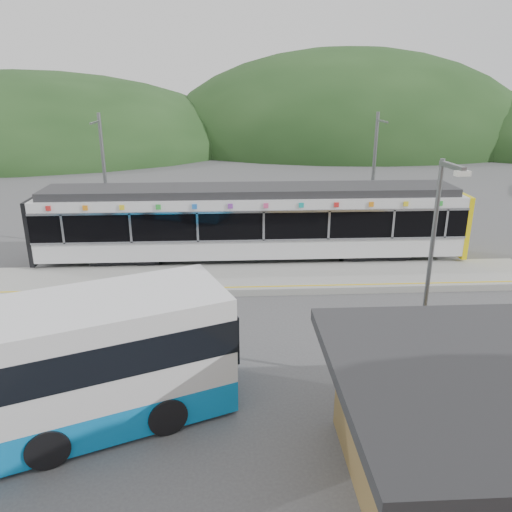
{
  "coord_description": "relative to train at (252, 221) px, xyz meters",
  "views": [
    {
      "loc": [
        -0.62,
        -17.3,
        8.42
      ],
      "look_at": [
        0.37,
        1.0,
        2.02
      ],
      "focal_mm": 35.0,
      "sensor_mm": 36.0,
      "label": 1
    }
  ],
  "objects": [
    {
      "name": "catenary_mast_west",
      "position": [
        -7.43,
        2.56,
        1.58
      ],
      "size": [
        0.18,
        1.8,
        7.0
      ],
      "color": "slate",
      "rests_on": "ground"
    },
    {
      "name": "train",
      "position": [
        0.0,
        0.0,
        0.0
      ],
      "size": [
        20.44,
        3.01,
        3.74
      ],
      "color": "black",
      "rests_on": "ground"
    },
    {
      "name": "yellow_line",
      "position": [
        -0.43,
        -4.0,
        -1.76
      ],
      "size": [
        26.0,
        0.1,
        0.01
      ],
      "primitive_type": "cube",
      "color": "yellow",
      "rests_on": "platform"
    },
    {
      "name": "lamp_post",
      "position": [
        4.29,
        -11.15,
        1.87
      ],
      "size": [
        0.36,
        1.16,
        6.62
      ],
      "rotation": [
        0.0,
        0.0,
        0.08
      ],
      "color": "slate",
      "rests_on": "ground"
    },
    {
      "name": "ground",
      "position": [
        -0.43,
        -6.0,
        -2.06
      ],
      "size": [
        120.0,
        120.0,
        0.0
      ],
      "primitive_type": "plane",
      "color": "#4C4C4F",
      "rests_on": "ground"
    },
    {
      "name": "catenary_mast_east",
      "position": [
        6.57,
        2.56,
        1.58
      ],
      "size": [
        0.18,
        1.8,
        7.0
      ],
      "color": "slate",
      "rests_on": "ground"
    },
    {
      "name": "hills",
      "position": [
        5.76,
        -0.71,
        -2.06
      ],
      "size": [
        146.0,
        149.0,
        26.0
      ],
      "color": "#1E3D19",
      "rests_on": "ground"
    },
    {
      "name": "platform",
      "position": [
        -0.43,
        -2.7,
        -1.91
      ],
      "size": [
        26.0,
        3.2,
        0.3
      ],
      "primitive_type": "cube",
      "color": "#9E9E99",
      "rests_on": "ground"
    }
  ]
}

